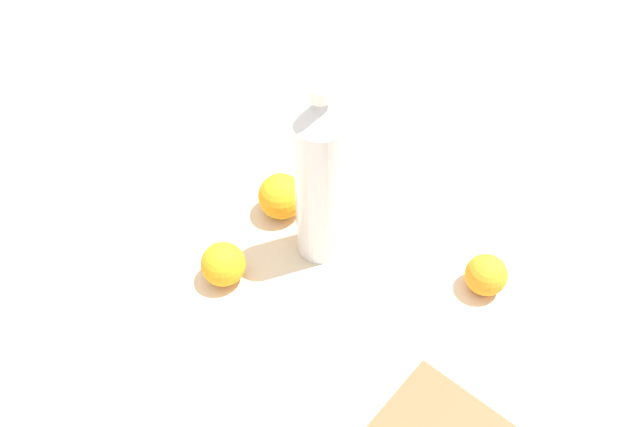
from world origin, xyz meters
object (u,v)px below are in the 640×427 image
(water_bottle, at_px, (320,181))
(orange_2, at_px, (486,275))
(orange_0, at_px, (281,196))
(orange_1, at_px, (223,264))

(water_bottle, distance_m, orange_2, 0.29)
(water_bottle, height_order, orange_2, water_bottle)
(orange_0, bearing_deg, orange_1, -2.51)
(orange_0, height_order, orange_2, orange_0)
(water_bottle, relative_size, orange_1, 4.58)
(orange_1, xyz_separation_m, orange_2, (-0.17, 0.36, -0.00))
(water_bottle, relative_size, orange_2, 4.92)
(water_bottle, xyz_separation_m, orange_2, (-0.05, 0.26, -0.12))
(water_bottle, xyz_separation_m, orange_0, (-0.04, -0.09, -0.11))
(water_bottle, bearing_deg, orange_1, -18.45)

